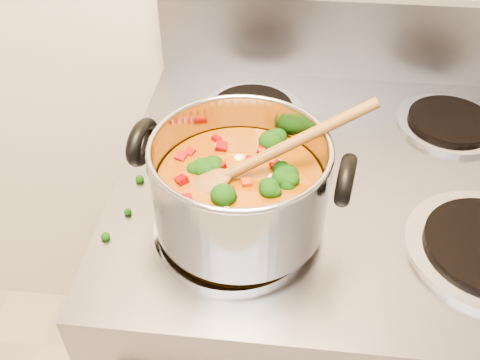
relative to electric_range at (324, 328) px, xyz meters
name	(u,v)px	position (x,y,z in m)	size (l,w,h in m)	color
electric_range	(324,328)	(0.00, 0.00, 0.00)	(0.75, 0.68, 1.08)	gray
stockpot	(240,187)	(-0.17, -0.14, 0.53)	(0.30, 0.24, 0.15)	#A1A1A9
wooden_spoon	(251,163)	(-0.16, -0.14, 0.57)	(0.26, 0.13, 0.11)	olive
cooktop_crumbs	(275,212)	(-0.12, -0.11, 0.46)	(0.34, 0.31, 0.01)	black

